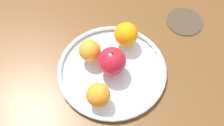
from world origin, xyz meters
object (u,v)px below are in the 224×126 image
object	(u,v)px
orange_front_right	(126,34)
orange_back_left	(89,52)
fruit_bowl	(112,70)
ambient_coaster	(185,21)
orange_front_left	(98,95)
apple	(112,61)

from	to	relation	value
orange_front_right	orange_back_left	bearing A→B (deg)	151.92
fruit_bowl	orange_front_right	size ratio (longest dim) A/B	4.46
orange_back_left	fruit_bowl	bearing A→B (deg)	-86.97
orange_back_left	ambient_coaster	distance (cm)	33.45
orange_front_right	ambient_coaster	distance (cm)	21.74
orange_front_right	orange_back_left	world-z (taller)	orange_front_right
orange_front_left	orange_back_left	bearing A→B (deg)	45.25
orange_front_right	orange_front_left	world-z (taller)	orange_front_right
orange_front_right	orange_back_left	xyz separation A→B (cm)	(-10.58, 5.65, -0.35)
orange_back_left	ambient_coaster	bearing A→B (deg)	-30.66
ambient_coaster	orange_front_right	bearing A→B (deg)	147.88
orange_front_left	fruit_bowl	bearing A→B (deg)	12.87
apple	fruit_bowl	bearing A→B (deg)	-136.58
fruit_bowl	orange_back_left	xyz separation A→B (cm)	(-0.39, 7.40, 4.02)
orange_front_left	apple	bearing A→B (deg)	12.90
orange_back_left	ambient_coaster	size ratio (longest dim) A/B	0.55
fruit_bowl	ambient_coaster	bearing A→B (deg)	-18.66
orange_back_left	orange_front_left	size ratio (longest dim) A/B	0.99
fruit_bowl	orange_front_left	bearing A→B (deg)	-167.13
apple	orange_back_left	distance (cm)	7.45
apple	orange_front_left	world-z (taller)	apple
apple	ambient_coaster	bearing A→B (deg)	-18.69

